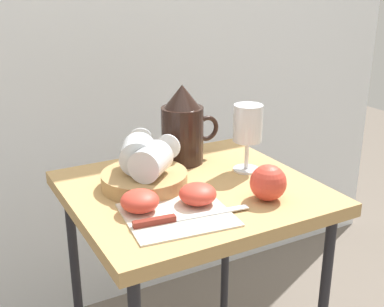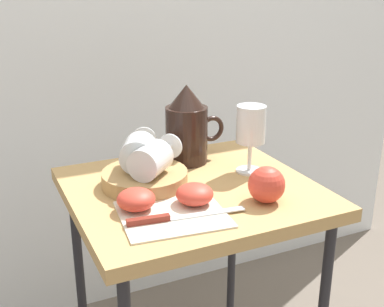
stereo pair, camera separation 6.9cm
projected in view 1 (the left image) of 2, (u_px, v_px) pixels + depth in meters
name	position (u px, v px, depth m)	size (l,w,h in m)	color
table	(192.00, 213.00, 1.15)	(0.54, 0.50, 0.67)	tan
linen_napkin	(177.00, 215.00, 0.99)	(0.21, 0.18, 0.00)	beige
basket_tray	(144.00, 180.00, 1.12)	(0.20, 0.20, 0.04)	#AD8451
pitcher	(183.00, 132.00, 1.25)	(0.16, 0.11, 0.20)	black
wine_glass_upright	(248.00, 127.00, 1.19)	(0.07, 0.07, 0.17)	silver
wine_glass_tipped_near	(152.00, 161.00, 1.09)	(0.15, 0.15, 0.07)	silver
wine_glass_tipped_far	(138.00, 154.00, 1.12)	(0.13, 0.16, 0.08)	silver
apple_half_left	(140.00, 201.00, 1.00)	(0.08, 0.08, 0.04)	#CC3D2D
apple_half_right	(198.00, 194.00, 1.03)	(0.08, 0.08, 0.04)	#CC3D2D
apple_whole	(268.00, 183.00, 1.05)	(0.08, 0.08, 0.08)	#CC3D2D
knife	(175.00, 218.00, 0.97)	(0.24, 0.04, 0.01)	silver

